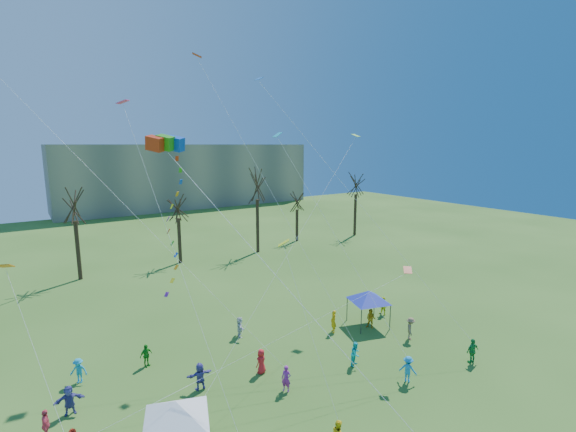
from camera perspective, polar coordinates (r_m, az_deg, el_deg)
distant_building at (r=101.85m, az=-13.98°, el=5.62°), size 60.00×14.00×15.00m
bare_tree_row at (r=51.98m, az=-14.51°, el=1.34°), size 67.42×7.79×11.68m
big_box_kite at (r=24.14m, az=-15.26°, el=-1.58°), size 4.38×7.88×19.63m
canopy_tent_white at (r=21.58m, az=-15.64°, el=-25.08°), size 3.93×3.93×3.12m
canopy_tent_blue at (r=34.59m, az=11.40°, el=-11.09°), size 3.85×3.85×3.02m
festival_crowd at (r=27.10m, az=-4.62°, el=-21.30°), size 27.09×14.59×1.84m
small_kites_aloft at (r=27.70m, az=-8.64°, el=7.83°), size 27.57×18.62×31.32m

